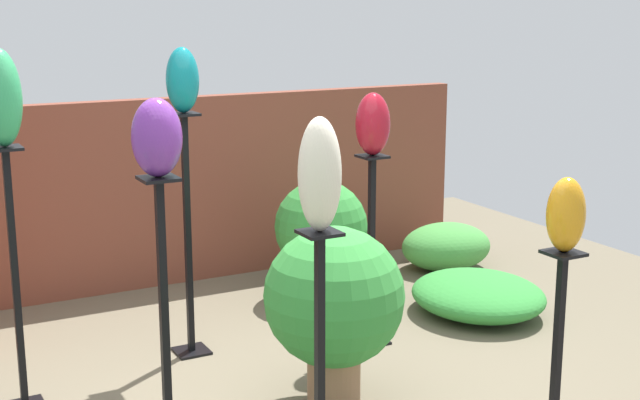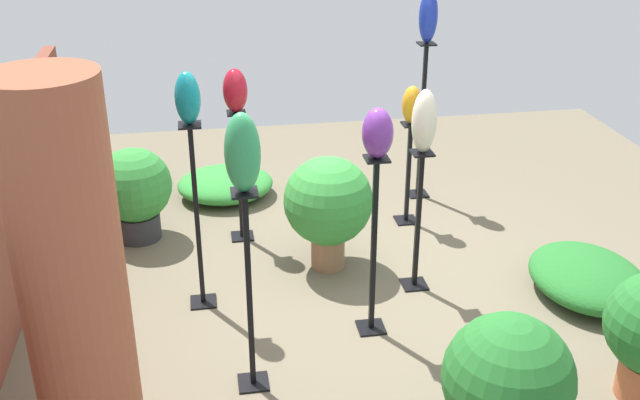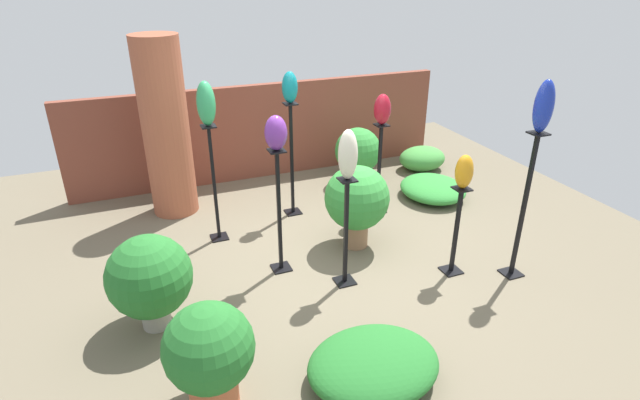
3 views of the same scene
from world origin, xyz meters
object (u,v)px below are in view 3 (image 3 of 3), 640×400
at_px(pedestal_amber, 456,235).
at_px(art_vase_violet, 276,133).
at_px(pedestal_ruby, 379,173).
at_px(potted_plant_mid_left, 358,154).
at_px(pedestal_cobalt, 523,213).
at_px(art_vase_cobalt, 544,106).
at_px(pedestal_jade, 215,189).
at_px(art_vase_teal, 290,87).
at_px(potted_plant_mid_right, 357,200).
at_px(brick_pillar, 166,129).
at_px(potted_plant_near_pillar, 209,352).
at_px(art_vase_jade, 206,104).
at_px(pedestal_ivory, 346,237).
at_px(pedestal_violet, 279,217).
at_px(potted_plant_front_right, 150,278).
at_px(pedestal_teal, 292,165).
at_px(art_vase_ivory, 348,155).
at_px(art_vase_ruby, 382,109).
at_px(art_vase_amber, 464,172).

relative_size(pedestal_amber, art_vase_violet, 2.85).
relative_size(pedestal_ruby, potted_plant_mid_left, 1.40).
xyz_separation_m(pedestal_cobalt, art_vase_cobalt, (0.00, 0.00, 1.08)).
relative_size(pedestal_jade, art_vase_teal, 3.72).
height_order(art_vase_teal, potted_plant_mid_right, art_vase_teal).
height_order(pedestal_amber, potted_plant_mid_right, same).
distance_m(brick_pillar, potted_plant_near_pillar, 3.49).
xyz_separation_m(art_vase_violet, potted_plant_mid_right, (0.96, 0.16, -0.94)).
bearing_deg(pedestal_ruby, art_vase_jade, 178.01).
relative_size(pedestal_ivory, potted_plant_mid_right, 1.19).
height_order(pedestal_violet, potted_plant_near_pillar, pedestal_violet).
bearing_deg(potted_plant_mid_right, potted_plant_front_right, -164.87).
xyz_separation_m(pedestal_teal, pedestal_jade, (-1.04, -0.30, -0.04)).
bearing_deg(potted_plant_front_right, art_vase_cobalt, -8.56).
bearing_deg(art_vase_ivory, pedestal_jade, 126.35).
xyz_separation_m(art_vase_teal, potted_plant_mid_right, (0.41, -1.05, -1.07)).
distance_m(brick_pillar, art_vase_ruby, 2.68).
bearing_deg(art_vase_teal, pedestal_violet, -114.46).
xyz_separation_m(art_vase_cobalt, art_vase_violet, (-2.23, 1.00, -0.28)).
bearing_deg(pedestal_ivory, art_vase_ruby, 51.07).
distance_m(pedestal_ruby, art_vase_cobalt, 2.32).
xyz_separation_m(pedestal_cobalt, pedestal_teal, (-1.68, 2.21, -0.05)).
xyz_separation_m(art_vase_cobalt, art_vase_amber, (-0.56, 0.28, -0.66)).
distance_m(pedestal_teal, art_vase_amber, 2.28).
distance_m(potted_plant_near_pillar, potted_plant_mid_left, 4.32).
distance_m(art_vase_teal, art_vase_jade, 1.08).
bearing_deg(pedestal_amber, potted_plant_mid_right, 129.14).
relative_size(pedestal_teal, pedestal_jade, 1.05).
distance_m(pedestal_jade, pedestal_amber, 2.71).
height_order(art_vase_teal, art_vase_violet, art_vase_teal).
bearing_deg(pedestal_ivory, art_vase_amber, -12.00).
xyz_separation_m(brick_pillar, potted_plant_near_pillar, (-0.15, -3.43, -0.62)).
distance_m(pedestal_ruby, art_vase_ivory, 1.89).
height_order(pedestal_jade, art_vase_ruby, art_vase_ruby).
height_order(brick_pillar, potted_plant_front_right, brick_pillar).
distance_m(pedestal_violet, art_vase_teal, 1.68).
height_order(art_vase_cobalt, art_vase_ruby, art_vase_cobalt).
distance_m(pedestal_cobalt, potted_plant_front_right, 3.61).
bearing_deg(art_vase_amber, potted_plant_mid_right, 129.14).
height_order(art_vase_ruby, art_vase_amber, art_vase_ruby).
relative_size(art_vase_cobalt, potted_plant_mid_right, 0.51).
relative_size(art_vase_teal, potted_plant_front_right, 0.42).
xyz_separation_m(art_vase_ivory, art_vase_amber, (1.14, -0.24, -0.25)).
bearing_deg(pedestal_violet, art_vase_violet, 0.00).
xyz_separation_m(pedestal_violet, art_vase_ruby, (1.60, 0.83, 0.75)).
relative_size(art_vase_ruby, art_vase_ivory, 0.78).
bearing_deg(pedestal_amber, art_vase_teal, 120.13).
xyz_separation_m(art_vase_violet, art_vase_jade, (-0.49, 0.91, 0.11)).
height_order(pedestal_ruby, art_vase_ruby, art_vase_ruby).
relative_size(pedestal_jade, art_vase_ivory, 2.89).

